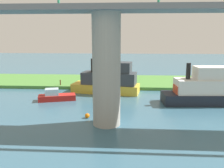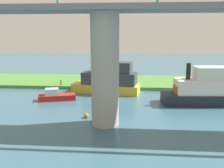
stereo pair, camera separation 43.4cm
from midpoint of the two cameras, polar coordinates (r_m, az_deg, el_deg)
The scene contains 11 objects.
ground_plane at distance 38.18m, azimuth 0.89°, elevation -1.47°, with size 160.00×160.00×0.00m, color #386075.
grassy_bank at distance 43.99m, azimuth 1.27°, elevation 0.59°, with size 80.00×12.00×0.50m, color #4C8438.
bridge_pylon at distance 22.47m, azimuth -1.89°, elevation 3.24°, with size 2.65×2.65×10.65m, color #9E998E.
bridge_span at distance 22.41m, azimuth -1.99°, elevation 18.15°, with size 68.24×4.30×3.25m.
person_on_bank at distance 40.51m, azimuth -1.07°, elevation 1.02°, with size 0.51×0.51×1.39m.
mooring_post at distance 40.56m, azimuth -12.52°, elevation 0.37°, with size 0.20×0.20×0.86m, color brown.
riverboat_paddlewheel at distance 32.51m, azimuth 21.19°, elevation -1.06°, with size 10.36×3.99×5.20m.
skiff_small at distance 33.00m, azimuth -13.62°, elevation -2.83°, with size 5.14×3.01×1.62m.
motorboat_red at distance 36.18m, azimuth -1.35°, elevation 0.89°, with size 10.49×4.97×5.15m.
pontoon_yellow at distance 37.14m, azimuth 23.19°, elevation -1.85°, with size 5.19×3.02×1.63m.
marker_buoy at distance 25.57m, azimuth -6.41°, elevation -7.52°, with size 0.50×0.50×0.50m, color orange.
Camera 1 is at (-1.57, 37.19, 8.53)m, focal length 38.31 mm.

